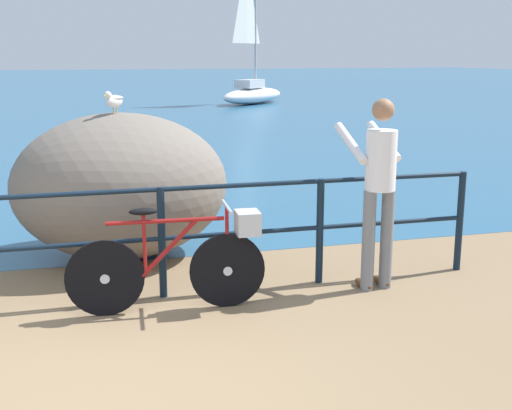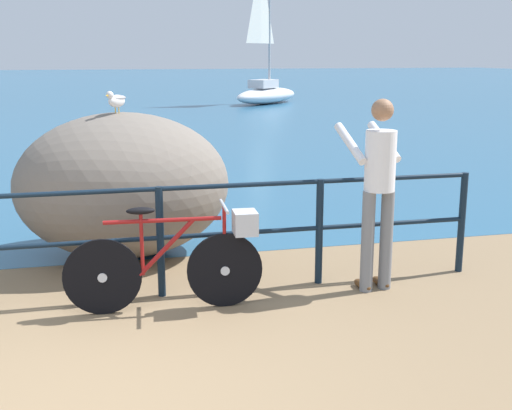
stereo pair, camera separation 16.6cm
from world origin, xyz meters
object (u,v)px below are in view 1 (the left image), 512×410
Objects in this scene: bicycle at (184,258)px; seagull at (114,100)px; person_at_railing at (379,185)px; sailboat at (252,88)px; breakwater_boulder_main at (121,186)px.

seagull reaches higher than bicycle.
bicycle is 2.12m from seagull.
seagull is (-2.26, 1.58, 0.71)m from person_at_railing.
sailboat is at bearing 77.46° from bicycle.
sailboat reaches higher than seagull.
person_at_railing is at bearing -36.77° from breakwater_boulder_main.
breakwater_boulder_main is at bearing 45.21° from person_at_railing.
breakwater_boulder_main is 0.92m from seagull.
person_at_railing is at bearing 6.07° from bicycle.
sailboat is at bearing -162.85° from seagull.
breakwater_boulder_main is at bearing 106.71° from bicycle.
breakwater_boulder_main is at bearing -152.76° from sailboat.
breakwater_boulder_main is at bearing -164.28° from seagull.
bicycle is 1.82m from breakwater_boulder_main.
bicycle is at bearing 50.17° from seagull.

